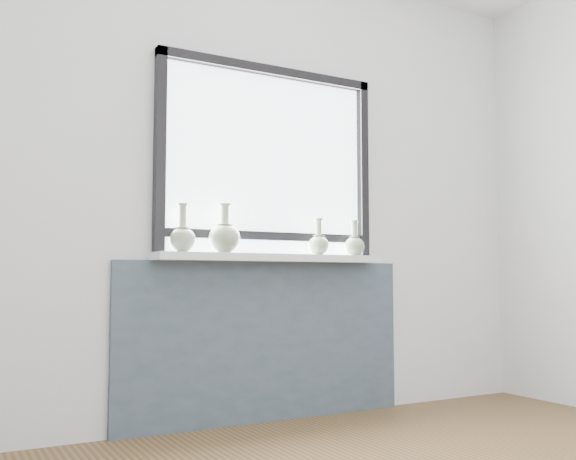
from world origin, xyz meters
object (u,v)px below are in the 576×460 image
vase_b (225,236)px  windowsill (274,258)px  vase_c (318,243)px  vase_d (354,244)px  vase_a (182,237)px

vase_b → windowsill: bearing=4.1°
vase_b → vase_c: 0.57m
windowsill → vase_d: 0.52m
windowsill → vase_c: size_ratio=6.44×
vase_b → vase_c: size_ratio=1.24×
vase_a → vase_c: (0.79, -0.03, -0.01)m
vase_a → vase_d: vase_a is taller
vase_a → vase_c: size_ratio=1.20×
windowsill → vase_a: bearing=179.1°
vase_b → vase_d: 0.81m
vase_d → windowsill: bearing=177.1°
vase_d → vase_b: bearing=179.7°
vase_a → windowsill: bearing=-0.9°
vase_a → vase_b: (0.22, -0.03, 0.01)m
vase_a → vase_b: vase_b is taller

